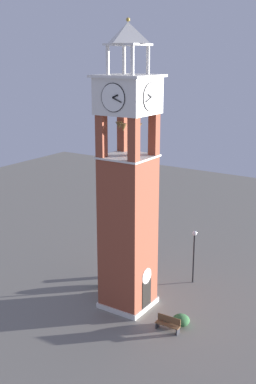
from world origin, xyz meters
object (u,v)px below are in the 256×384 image
at_px(park_bench, 168,324).
at_px(trash_bin, 130,271).
at_px(clock_tower, 128,197).
at_px(lamp_post, 194,247).

relative_size(park_bench, trash_bin, 2.01).
xyz_separation_m(park_bench, trash_bin, (5.28, 6.32, -0.08)).
bearing_deg(trash_bin, park_bench, -129.90).
bearing_deg(clock_tower, trash_bin, 31.69).
height_order(clock_tower, lamp_post, clock_tower).
distance_m(clock_tower, trash_bin, 8.68).
relative_size(clock_tower, trash_bin, 23.55).
relative_size(clock_tower, lamp_post, 4.53).
bearing_deg(lamp_post, clock_tower, 157.85).
bearing_deg(lamp_post, park_bench, -166.70).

